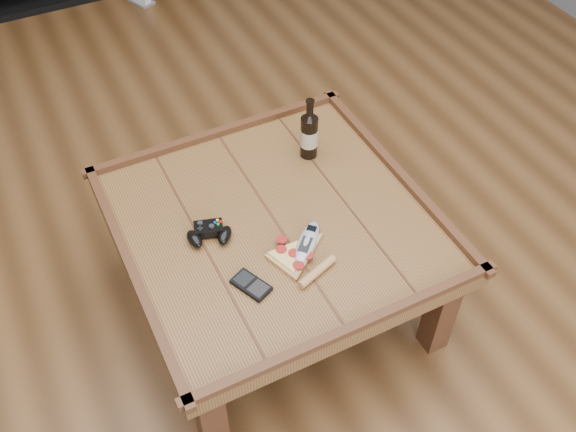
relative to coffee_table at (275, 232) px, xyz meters
name	(u,v)px	position (x,y,z in m)	size (l,w,h in m)	color
ground	(276,299)	(0.00, 0.00, -0.39)	(6.00, 6.00, 0.00)	#462A14
coffee_table	(275,232)	(0.00, 0.00, 0.00)	(1.03, 1.03, 0.48)	#502F16
beer_bottle	(309,134)	(0.25, 0.24, 0.16)	(0.06, 0.06, 0.24)	black
game_controller	(209,233)	(-0.22, 0.02, 0.08)	(0.16, 0.13, 0.04)	black
pizza_slice	(297,258)	(-0.01, -0.18, 0.07)	(0.24, 0.30, 0.03)	#BA7F51
smartphone	(251,285)	(-0.18, -0.21, 0.07)	(0.11, 0.14, 0.02)	black
remote_control	(307,243)	(0.04, -0.15, 0.07)	(0.18, 0.18, 0.03)	#9CA1AA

